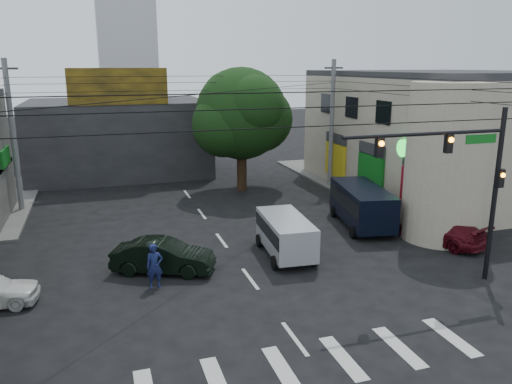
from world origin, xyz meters
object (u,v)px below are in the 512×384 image
maroon_sedan (440,230)px  silver_minivan (285,237)px  utility_pole_far_right (332,125)px  street_tree (241,114)px  navy_van (362,207)px  traffic_officer (155,266)px  dark_sedan (163,256)px  traffic_gantry (464,170)px  utility_pole_far_left (13,137)px

maroon_sedan → silver_minivan: (-8.13, 0.71, 0.25)m
utility_pole_far_right → silver_minivan: 14.93m
utility_pole_far_right → maroon_sedan: utility_pole_far_right is taller
street_tree → silver_minivan: (-1.63, -12.98, -4.53)m
navy_van → traffic_officer: bearing=121.9°
street_tree → silver_minivan: street_tree is taller
utility_pole_far_right → dark_sedan: bearing=-138.9°
traffic_gantry → traffic_officer: (-11.74, 3.38, -3.90)m
dark_sedan → maroon_sedan: size_ratio=0.91×
silver_minivan → utility_pole_far_right: bearing=-29.5°
utility_pole_far_right → navy_van: size_ratio=1.56×
traffic_gantry → silver_minivan: size_ratio=1.60×
street_tree → utility_pole_far_right: (6.50, -1.00, -0.87)m
street_tree → traffic_gantry: (3.82, -18.00, -0.64)m
traffic_gantry → maroon_sedan: (2.68, 4.32, -4.14)m
utility_pole_far_right → navy_van: (-2.46, -9.05, -3.48)m
traffic_gantry → silver_minivan: 8.38m
traffic_gantry → utility_pole_far_left: (-18.32, 17.00, -0.23)m
utility_pole_far_right → dark_sedan: 18.83m
utility_pole_far_left → traffic_officer: 15.57m
traffic_gantry → silver_minivan: bearing=137.3°
maroon_sedan → navy_van: (-2.46, 3.64, 0.43)m
utility_pole_far_right → navy_van: utility_pole_far_right is taller
utility_pole_far_left → traffic_gantry: bearing=-42.9°
silver_minivan → street_tree: bearing=-2.5°
traffic_gantry → navy_van: size_ratio=1.22×
traffic_gantry → traffic_officer: bearing=163.9°
maroon_sedan → utility_pole_far_left: bearing=-50.4°
street_tree → dark_sedan: 15.79m
utility_pole_far_left → maroon_sedan: size_ratio=1.80×
utility_pole_far_right → traffic_officer: 20.16m
street_tree → utility_pole_far_left: 14.56m
traffic_officer → silver_minivan: bearing=11.5°
utility_pole_far_left → dark_sedan: bearing=-59.6°
utility_pole_far_left → maroon_sedan: (21.00, -12.68, -3.91)m
utility_pole_far_left → silver_minivan: 17.96m
utility_pole_far_right → silver_minivan: size_ratio=2.04×
utility_pole_far_right → dark_sedan: (-13.88, -12.12, -3.88)m
silver_minivan → maroon_sedan: bearing=-90.3°
utility_pole_far_right → navy_van: 10.00m
silver_minivan → traffic_officer: bearing=109.3°
utility_pole_far_left → traffic_officer: utility_pole_far_left is taller
traffic_gantry → silver_minivan: traffic_gantry is taller
street_tree → maroon_sedan: bearing=-64.6°
street_tree → utility_pole_far_right: bearing=-8.7°
traffic_gantry → traffic_officer: traffic_gantry is taller
navy_van → traffic_officer: (-11.95, -4.57, -0.19)m
maroon_sedan → traffic_officer: bearing=-15.6°
utility_pole_far_right → traffic_officer: bearing=-136.6°
utility_pole_far_right → silver_minivan: bearing=-124.2°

